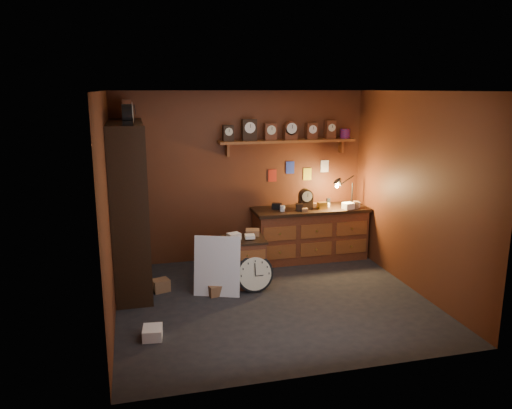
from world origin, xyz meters
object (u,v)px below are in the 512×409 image
(low_cabinet, at_px, (244,260))
(shelving_unit, at_px, (127,199))
(big_round_clock, at_px, (255,274))
(workbench, at_px, (310,230))

(low_cabinet, bearing_deg, shelving_unit, 169.24)
(shelving_unit, xyz_separation_m, big_round_clock, (1.64, -0.62, -1.00))
(shelving_unit, relative_size, workbench, 1.38)
(low_cabinet, bearing_deg, workbench, 35.49)
(shelving_unit, xyz_separation_m, workbench, (2.84, 0.49, -0.78))
(workbench, bearing_deg, low_cabinet, -146.76)
(workbench, relative_size, big_round_clock, 3.57)
(low_cabinet, distance_m, big_round_clock, 0.30)
(low_cabinet, bearing_deg, big_round_clock, -68.08)
(shelving_unit, xyz_separation_m, low_cabinet, (1.54, -0.36, -0.88))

